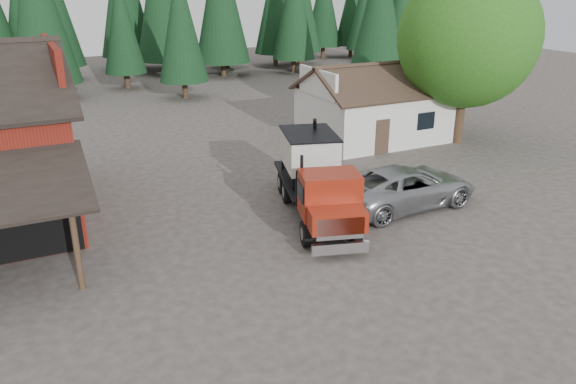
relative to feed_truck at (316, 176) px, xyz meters
name	(u,v)px	position (x,y,z in m)	size (l,w,h in m)	color
ground	(267,280)	(-4.01, -4.02, -1.74)	(120.00, 120.00, 0.00)	#423A34
farmhouse	(375,112)	(8.99, 8.97, -0.07)	(8.60, 6.42, 4.65)	silver
deciduous_tree	(468,42)	(13.00, 5.95, 4.17)	(8.00, 8.00, 10.20)	#382619
conifer_backdrop	(89,81)	(-4.01, 37.98, -1.74)	(76.00, 16.00, 16.00)	black
near_pine_b	(181,24)	(1.99, 25.98, 4.15)	(3.96, 3.96, 10.40)	#382619
near_pine_c	(380,8)	(17.99, 21.98, 5.15)	(4.84, 4.84, 12.40)	#382619
near_pine_d	(37,4)	(-8.01, 29.98, 5.66)	(5.28, 5.28, 13.40)	#382619
feed_truck	(316,176)	(0.00, 0.00, 0.00)	(4.42, 8.52, 3.72)	black
silver_car	(405,187)	(3.99, -0.80, -0.84)	(2.98, 6.46, 1.80)	#9FA1A6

